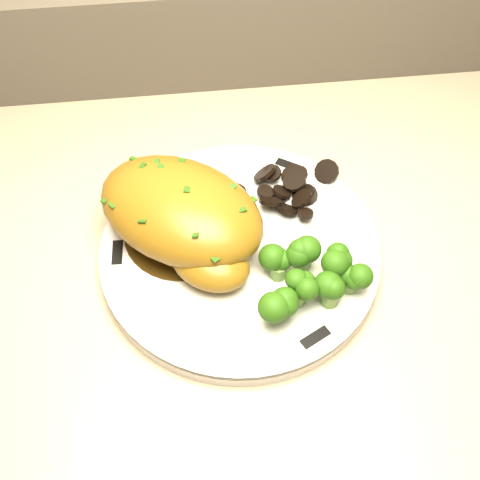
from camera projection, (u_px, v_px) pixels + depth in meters
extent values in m
cylinder|color=silver|center=(240.00, 252.00, 0.56)|extent=(0.31, 0.31, 0.02)
cube|color=black|center=(289.00, 165.00, 0.61)|extent=(0.03, 0.02, 0.00)
cube|color=black|center=(117.00, 253.00, 0.55)|extent=(0.01, 0.03, 0.00)
cube|color=black|center=(315.00, 338.00, 0.50)|extent=(0.03, 0.02, 0.00)
cylinder|color=#312109|center=(183.00, 231.00, 0.56)|extent=(0.11, 0.11, 0.00)
ellipsoid|color=#8A5F17|center=(181.00, 211.00, 0.53)|extent=(0.19, 0.18, 0.06)
ellipsoid|color=#8A5F17|center=(210.00, 261.00, 0.52)|extent=(0.09, 0.09, 0.03)
cube|color=#22450E|center=(137.00, 168.00, 0.53)|extent=(0.01, 0.01, 0.00)
cube|color=#22450E|center=(154.00, 173.00, 0.52)|extent=(0.01, 0.01, 0.00)
cube|color=#22450E|center=(172.00, 180.00, 0.52)|extent=(0.01, 0.01, 0.00)
cube|color=#22450E|center=(191.00, 188.00, 0.51)|extent=(0.01, 0.01, 0.00)
cube|color=#22450E|center=(210.00, 199.00, 0.51)|extent=(0.01, 0.01, 0.00)
cube|color=#22450E|center=(229.00, 211.00, 0.50)|extent=(0.01, 0.01, 0.00)
cylinder|color=black|center=(320.00, 196.00, 0.58)|extent=(0.02, 0.02, 0.01)
cylinder|color=black|center=(317.00, 188.00, 0.58)|extent=(0.02, 0.02, 0.01)
cylinder|color=black|center=(310.00, 182.00, 0.59)|extent=(0.02, 0.02, 0.01)
cylinder|color=black|center=(299.00, 183.00, 0.59)|extent=(0.02, 0.02, 0.01)
cylinder|color=black|center=(288.00, 180.00, 0.59)|extent=(0.02, 0.02, 0.01)
cylinder|color=black|center=(277.00, 178.00, 0.59)|extent=(0.02, 0.02, 0.02)
cylinder|color=black|center=(266.00, 186.00, 0.59)|extent=(0.03, 0.02, 0.01)
cylinder|color=black|center=(258.00, 188.00, 0.58)|extent=(0.03, 0.03, 0.00)
cylinder|color=black|center=(253.00, 192.00, 0.58)|extent=(0.03, 0.03, 0.01)
cylinder|color=black|center=(251.00, 202.00, 0.58)|extent=(0.02, 0.02, 0.02)
cylinder|color=black|center=(255.00, 206.00, 0.57)|extent=(0.03, 0.03, 0.01)
cylinder|color=black|center=(262.00, 209.00, 0.57)|extent=(0.03, 0.03, 0.01)
cylinder|color=black|center=(271.00, 216.00, 0.57)|extent=(0.03, 0.03, 0.01)
cylinder|color=black|center=(283.00, 215.00, 0.56)|extent=(0.03, 0.03, 0.01)
cylinder|color=black|center=(296.00, 212.00, 0.56)|extent=(0.03, 0.02, 0.02)
cylinder|color=black|center=(306.00, 213.00, 0.57)|extent=(0.03, 0.03, 0.02)
cylinder|color=black|center=(315.00, 206.00, 0.57)|extent=(0.04, 0.04, 0.01)
cylinder|color=black|center=(320.00, 198.00, 0.57)|extent=(0.03, 0.03, 0.01)
cylinder|color=olive|center=(278.00, 270.00, 0.52)|extent=(0.01, 0.01, 0.02)
sphere|color=#163808|center=(279.00, 261.00, 0.51)|extent=(0.02, 0.02, 0.02)
cylinder|color=olive|center=(304.00, 260.00, 0.53)|extent=(0.01, 0.01, 0.02)
sphere|color=#163808|center=(305.00, 251.00, 0.52)|extent=(0.02, 0.02, 0.02)
cylinder|color=olive|center=(333.00, 268.00, 0.52)|extent=(0.01, 0.01, 0.02)
sphere|color=#163808|center=(335.00, 260.00, 0.51)|extent=(0.02, 0.02, 0.02)
cylinder|color=olive|center=(297.00, 296.00, 0.51)|extent=(0.01, 0.01, 0.02)
sphere|color=#163808|center=(298.00, 287.00, 0.50)|extent=(0.02, 0.02, 0.02)
cylinder|color=olive|center=(330.00, 297.00, 0.51)|extent=(0.01, 0.01, 0.02)
sphere|color=#163808|center=(332.00, 288.00, 0.50)|extent=(0.02, 0.02, 0.02)
cylinder|color=olive|center=(350.00, 282.00, 0.52)|extent=(0.01, 0.01, 0.02)
sphere|color=#163808|center=(352.00, 274.00, 0.50)|extent=(0.02, 0.02, 0.02)
cylinder|color=olive|center=(276.00, 310.00, 0.50)|extent=(0.01, 0.01, 0.02)
sphere|color=#163808|center=(277.00, 302.00, 0.49)|extent=(0.02, 0.02, 0.02)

